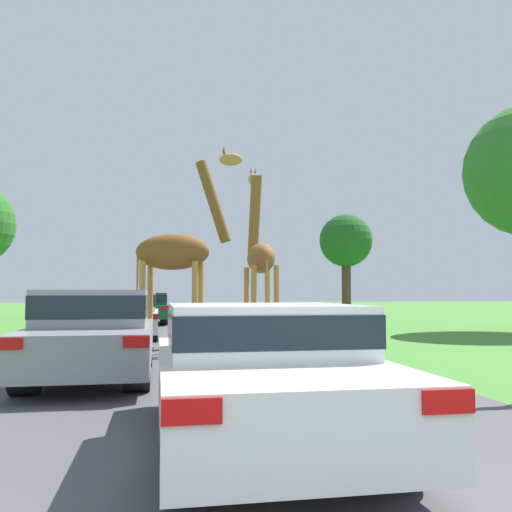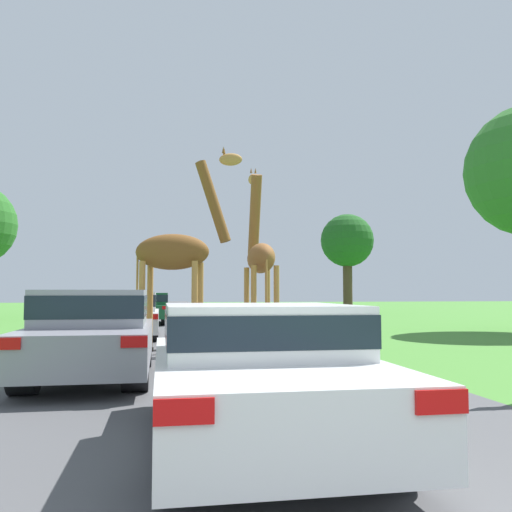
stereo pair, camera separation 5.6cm
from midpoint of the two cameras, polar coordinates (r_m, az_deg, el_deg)
road at (r=31.05m, az=-8.41°, el=-6.46°), size 6.73×120.00×0.00m
giraffe_near_road at (r=14.81m, az=0.29°, el=0.04°), size 0.81×2.74×5.14m
giraffe_companion at (r=13.14m, az=-8.39°, el=0.38°), size 2.63×1.22×4.93m
car_lead_maroon at (r=5.22m, az=0.25°, el=-11.90°), size 1.89×4.00×1.31m
car_queue_right at (r=25.45m, az=-11.40°, el=-5.30°), size 1.89×4.22×1.41m
car_queue_left at (r=9.48m, az=-16.87°, el=-7.65°), size 1.89×4.40×1.47m
car_far_ahead at (r=17.54m, az=-13.52°, el=-5.94°), size 1.93×4.66×1.44m
tree_right_cluster at (r=37.74m, az=9.40°, el=1.47°), size 3.62×3.62×6.82m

